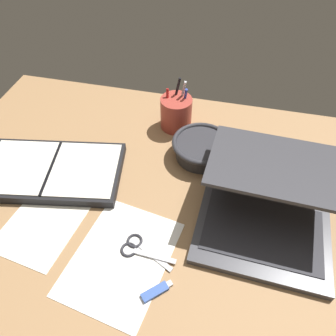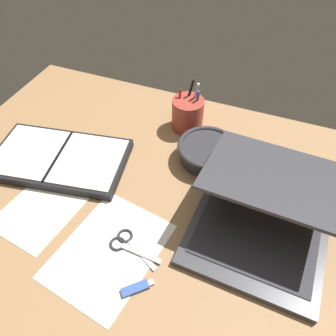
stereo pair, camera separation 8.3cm
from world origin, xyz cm
name	(u,v)px [view 1 (the left image)]	position (x,y,z in cm)	size (l,w,h in cm)	color
desk_top	(170,215)	(0.00, 0.00, 1.00)	(140.00, 100.00, 2.00)	#936D47
laptop	(267,209)	(23.03, 2.59, 7.60)	(33.08, 36.57, 16.69)	#38383D
bowl	(201,148)	(4.21, 21.93, 5.36)	(17.30, 17.30, 6.00)	#2D2D33
pen_cup	(176,113)	(-5.91, 33.92, 7.26)	(9.87, 9.87, 15.93)	#9E382D
planner	(53,171)	(-35.15, 5.40, 3.44)	(41.45, 28.18, 3.07)	black
scissors	(137,248)	(-5.30, -11.70, 2.34)	(13.47, 7.73, 0.80)	#B7B7BC
paper_sheet_front	(121,258)	(-8.31, -14.80, 2.08)	(20.93, 27.84, 0.16)	white
paper_sheet_beside_planner	(48,217)	(-29.92, -8.44, 2.08)	(17.26, 25.89, 0.16)	silver
usb_drive	(156,291)	(1.50, -20.70, 2.50)	(6.34, 6.10, 1.00)	#33519E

